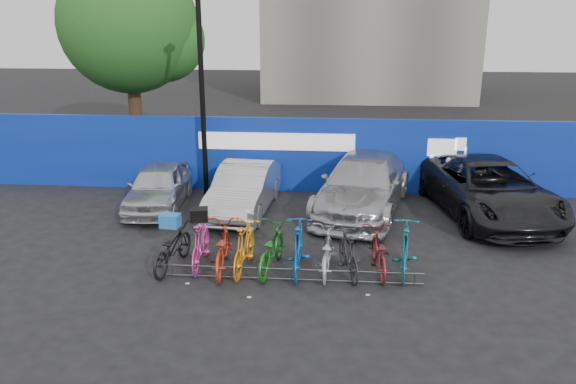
# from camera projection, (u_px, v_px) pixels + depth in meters

# --- Properties ---
(ground) EXTENTS (100.00, 100.00, 0.00)m
(ground) POSITION_uv_depth(u_px,v_px,m) (294.00, 269.00, 12.62)
(ground) COLOR black
(ground) RESTS_ON ground
(hoarding) EXTENTS (22.00, 0.18, 2.40)m
(hoarding) POSITION_uv_depth(u_px,v_px,m) (308.00, 155.00, 17.97)
(hoarding) COLOR navy
(hoarding) RESTS_ON ground
(tree) EXTENTS (5.40, 5.20, 7.80)m
(tree) POSITION_uv_depth(u_px,v_px,m) (135.00, 27.00, 21.22)
(tree) COLOR #382314
(tree) RESTS_ON ground
(lamppost) EXTENTS (0.25, 0.50, 6.11)m
(lamppost) POSITION_uv_depth(u_px,v_px,m) (202.00, 91.00, 17.04)
(lamppost) COLOR black
(lamppost) RESTS_ON ground
(bike_rack) EXTENTS (5.60, 0.03, 0.30)m
(bike_rack) POSITION_uv_depth(u_px,v_px,m) (292.00, 274.00, 12.00)
(bike_rack) COLOR #595B60
(bike_rack) RESTS_ON ground
(car_0) EXTENTS (1.82, 3.93, 1.30)m
(car_0) POSITION_uv_depth(u_px,v_px,m) (158.00, 186.00, 16.57)
(car_0) COLOR #BBBAC0
(car_0) RESTS_ON ground
(car_1) EXTENTS (1.78, 4.30, 1.38)m
(car_1) POSITION_uv_depth(u_px,v_px,m) (244.00, 189.00, 16.17)
(car_1) COLOR #B2B2B7
(car_1) RESTS_ON ground
(car_2) EXTENTS (3.44, 5.82, 1.58)m
(car_2) POSITION_uv_depth(u_px,v_px,m) (363.00, 185.00, 16.24)
(car_2) COLOR #A8A9AD
(car_2) RESTS_ON ground
(car_3) EXTENTS (3.53, 6.08, 1.59)m
(car_3) POSITION_uv_depth(u_px,v_px,m) (488.00, 189.00, 15.84)
(car_3) COLOR black
(car_3) RESTS_ON ground
(bike_0) EXTENTS (0.93, 1.95, 0.98)m
(bike_0) POSITION_uv_depth(u_px,v_px,m) (172.00, 247.00, 12.55)
(bike_0) COLOR black
(bike_0) RESTS_ON ground
(bike_1) EXTENTS (0.57, 1.85, 1.10)m
(bike_1) POSITION_uv_depth(u_px,v_px,m) (201.00, 244.00, 12.62)
(bike_1) COLOR #D73798
(bike_1) RESTS_ON ground
(bike_2) EXTENTS (0.86, 2.06, 1.06)m
(bike_2) POSITION_uv_depth(u_px,v_px,m) (222.00, 248.00, 12.44)
(bike_2) COLOR #AF361C
(bike_2) RESTS_ON ground
(bike_3) EXTENTS (0.68, 1.90, 1.12)m
(bike_3) POSITION_uv_depth(u_px,v_px,m) (244.00, 247.00, 12.40)
(bike_3) COLOR orange
(bike_3) RESTS_ON ground
(bike_4) EXTENTS (0.96, 2.03, 1.02)m
(bike_4) POSITION_uv_depth(u_px,v_px,m) (271.00, 249.00, 12.44)
(bike_4) COLOR #1B6B1C
(bike_4) RESTS_ON ground
(bike_5) EXTENTS (0.57, 1.96, 1.18)m
(bike_5) POSITION_uv_depth(u_px,v_px,m) (298.00, 247.00, 12.32)
(bike_5) COLOR #0F509F
(bike_5) RESTS_ON ground
(bike_6) EXTENTS (0.71, 1.88, 0.98)m
(bike_6) POSITION_uv_depth(u_px,v_px,m) (326.00, 252.00, 12.33)
(bike_6) COLOR #B1B3B9
(bike_6) RESTS_ON ground
(bike_7) EXTENTS (0.82, 1.73, 1.00)m
(bike_7) POSITION_uv_depth(u_px,v_px,m) (349.00, 254.00, 12.21)
(bike_7) COLOR #2A2A2D
(bike_7) RESTS_ON ground
(bike_8) EXTENTS (0.77, 1.87, 0.96)m
(bike_8) POSITION_uv_depth(u_px,v_px,m) (379.00, 252.00, 12.35)
(bike_8) COLOR maroon
(bike_8) RESTS_ON ground
(bike_9) EXTENTS (0.79, 1.99, 1.17)m
(bike_9) POSITION_uv_depth(u_px,v_px,m) (405.00, 249.00, 12.26)
(bike_9) COLOR #14647D
(bike_9) RESTS_ON ground
(cargo_crate) EXTENTS (0.45, 0.36, 0.29)m
(cargo_crate) POSITION_uv_depth(u_px,v_px,m) (170.00, 221.00, 12.36)
(cargo_crate) COLOR blue
(cargo_crate) RESTS_ON bike_0
(cargo_topcase) EXTENTS (0.44, 0.41, 0.28)m
(cargo_topcase) POSITION_uv_depth(u_px,v_px,m) (199.00, 215.00, 12.42)
(cargo_topcase) COLOR black
(cargo_topcase) RESTS_ON bike_1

